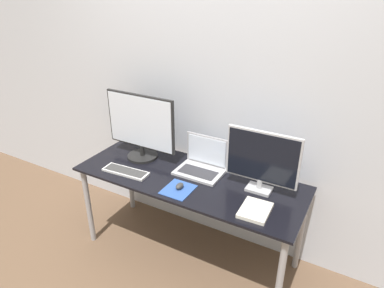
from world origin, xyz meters
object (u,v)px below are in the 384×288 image
monitor_right (262,160)px  laptop (202,163)px  keyboard (126,171)px  book (255,210)px  mouse (180,186)px  monitor_left (141,126)px

monitor_right → laptop: bearing=174.1°
keyboard → book: bearing=1.0°
laptop → mouse: bearing=-93.3°
mouse → monitor_left: bearing=153.2°
monitor_left → mouse: 0.61m
laptop → mouse: 0.31m
monitor_left → keyboard: (0.04, -0.26, -0.26)m
monitor_left → book: bearing=-13.2°
keyboard → laptop: bearing=32.8°
keyboard → mouse: bearing=1.0°
monitor_right → book: (0.06, -0.24, -0.22)m
keyboard → book: size_ratio=1.58×
monitor_left → book: (1.05, -0.24, -0.26)m
monitor_left → monitor_right: monitor_left is taller
monitor_right → laptop: monitor_right is taller
keyboard → book: (1.01, 0.02, 0.00)m
monitor_right → book: monitor_right is taller
monitor_left → mouse: (0.50, -0.25, -0.25)m
laptop → book: 0.60m
monitor_left → book: size_ratio=2.63×
monitor_left → keyboard: bearing=-81.7°
monitor_right → mouse: (-0.48, -0.25, -0.21)m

